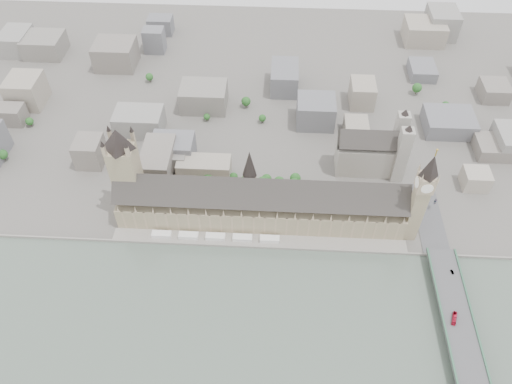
# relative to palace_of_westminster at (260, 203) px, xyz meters

# --- Properties ---
(ground) EXTENTS (900.00, 900.00, 0.00)m
(ground) POSITION_rel_palace_of_westminster_xyz_m (0.00, -19.70, -22.71)
(ground) COLOR #595651
(ground) RESTS_ON ground
(embankment_wall) EXTENTS (600.00, 1.50, 3.00)m
(embankment_wall) POSITION_rel_palace_of_westminster_xyz_m (0.00, -34.70, -21.21)
(embankment_wall) COLOR gray
(embankment_wall) RESTS_ON ground
(river_terrace) EXTENTS (270.00, 15.00, 2.00)m
(river_terrace) POSITION_rel_palace_of_westminster_xyz_m (0.00, -27.20, -21.71)
(river_terrace) COLOR gray
(river_terrace) RESTS_ON ground
(terrace_tents) EXTENTS (118.00, 7.00, 4.00)m
(terrace_tents) POSITION_rel_palace_of_westminster_xyz_m (-40.00, -26.70, -18.71)
(terrace_tents) COLOR white
(terrace_tents) RESTS_ON river_terrace
(palace_of_westminster) EXTENTS (265.00, 40.73, 55.44)m
(palace_of_westminster) POSITION_rel_palace_of_westminster_xyz_m (0.00, 0.00, 0.00)
(palace_of_westminster) COLOR gray
(palace_of_westminster) RESTS_ON ground
(elizabeth_tower) EXTENTS (17.00, 17.00, 107.50)m
(elizabeth_tower) POSITION_rel_palace_of_westminster_xyz_m (138.00, -11.70, 35.38)
(elizabeth_tower) COLOR gray
(elizabeth_tower) RESTS_ON ground
(victoria_tower) EXTENTS (30.00, 30.00, 100.00)m
(victoria_tower) POSITION_rel_palace_of_westminster_xyz_m (-122.00, 6.30, 32.50)
(victoria_tower) COLOR gray
(victoria_tower) RESTS_ON ground
(central_tower) EXTENTS (13.00, 13.00, 48.00)m
(central_tower) POSITION_rel_palace_of_westminster_xyz_m (-10.00, 6.30, 35.21)
(central_tower) COLOR gray
(central_tower) RESTS_ON ground
(westminster_bridge) EXTENTS (25.00, 325.00, 10.25)m
(westminster_bridge) POSITION_rel_palace_of_westminster_xyz_m (162.00, -107.20, -17.58)
(westminster_bridge) COLOR #474749
(westminster_bridge) RESTS_ON ground
(bridge_parapets) EXTENTS (25.00, 235.00, 1.15)m
(bridge_parapets) POSITION_rel_palace_of_westminster_xyz_m (162.00, -151.70, -11.88)
(bridge_parapets) COLOR #356047
(bridge_parapets) RESTS_ON westminster_bridge
(westminster_abbey) EXTENTS (68.00, 36.00, 64.00)m
(westminster_abbey) POSITION_rel_palace_of_westminster_xyz_m (110.92, 75.30, 2.38)
(westminster_abbey) COLOR gray
(westminster_abbey) RESTS_ON ground
(city_skyline_inland) EXTENTS (720.00, 360.00, 38.00)m
(city_skyline_inland) POSITION_rel_palace_of_westminster_xyz_m (0.00, 225.30, -3.71)
(city_skyline_inland) COLOR gray
(city_skyline_inland) RESTS_ON ground
(park_trees) EXTENTS (110.00, 30.00, 15.00)m
(park_trees) POSITION_rel_palace_of_westminster_xyz_m (-10.00, 40.30, -15.21)
(park_trees) COLOR #1B4C1B
(park_trees) RESTS_ON ground
(red_bus_north) EXTENTS (6.52, 12.37, 3.37)m
(red_bus_north) POSITION_rel_palace_of_westminster_xyz_m (158.47, -103.60, -10.77)
(red_bus_north) COLOR red
(red_bus_north) RESTS_ON westminster_bridge
(car_silver) EXTENTS (2.69, 4.57, 1.42)m
(car_silver) POSITION_rel_palace_of_westminster_xyz_m (166.56, -58.75, -11.74)
(car_silver) COLOR gray
(car_silver) RESTS_ON westminster_bridge
(car_approach) EXTENTS (4.27, 6.06, 1.63)m
(car_approach) POSITION_rel_palace_of_westminster_xyz_m (167.48, 22.00, -11.64)
(car_approach) COLOR gray
(car_approach) RESTS_ON westminster_bridge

